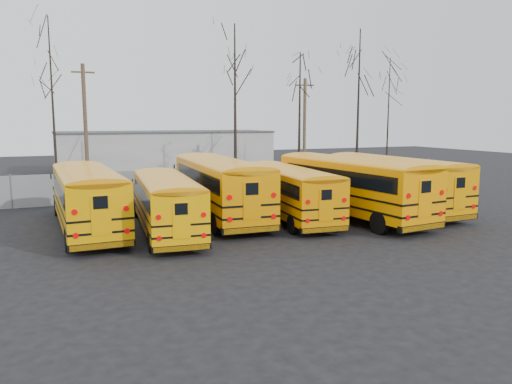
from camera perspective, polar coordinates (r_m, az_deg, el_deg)
name	(u,v)px	position (r m, az deg, el deg)	size (l,w,h in m)	color
ground	(277,232)	(23.98, 2.46, -4.55)	(120.00, 120.00, 0.00)	black
fence	(203,182)	(34.86, -6.11, 1.10)	(40.00, 0.04, 2.00)	gray
distant_building	(165,151)	(54.54, -10.36, 4.63)	(22.00, 8.00, 4.00)	#BABAB5
bus_a	(87,194)	(24.97, -18.76, -0.20)	(2.80, 11.23, 3.13)	black
bus_b	(166,199)	(23.59, -10.25, -0.82)	(3.28, 10.21, 2.81)	black
bus_c	(219,183)	(26.84, -4.28, 1.06)	(3.41, 12.10, 3.35)	black
bus_d	(289,188)	(26.60, 3.77, 0.43)	(3.39, 10.53, 2.90)	black
bus_e	(349,182)	(27.46, 10.55, 1.15)	(3.89, 12.28, 3.38)	black
bus_f	(390,179)	(30.22, 15.12, 1.48)	(3.04, 11.68, 3.24)	black
utility_pole_left	(86,126)	(40.19, -18.91, 7.17)	(1.68, 0.29, 9.46)	brown
utility_pole_right	(304,128)	(44.56, 5.56, 7.26)	(1.54, 0.61, 8.90)	brown
tree_1	(53,108)	(37.49, -22.19, 8.90)	(0.26, 0.26, 12.26)	black
tree_2	(235,109)	(37.14, -2.40, 9.44)	(0.26, 0.26, 12.17)	black
tree_3	(299,119)	(41.51, 4.99, 8.28)	(0.26, 0.26, 10.71)	black
tree_4	(358,107)	(43.89, 11.60, 9.54)	(0.26, 0.26, 12.85)	black
tree_5	(388,119)	(46.17, 14.85, 8.01)	(0.26, 0.26, 10.68)	black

